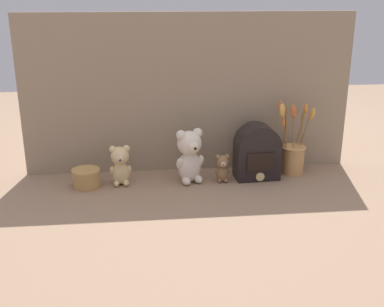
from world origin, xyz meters
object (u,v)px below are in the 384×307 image
Objects in this scene: teddy_bear_small at (222,167)px; flower_vase at (293,153)px; teddy_bear_large at (190,155)px; teddy_bear_medium at (120,164)px; vintage_radio at (257,153)px; decorative_tin_tall at (86,178)px.

flower_vase is (0.32, 0.07, 0.03)m from teddy_bear_small.
teddy_bear_large reaches higher than teddy_bear_medium.
flower_vase is (0.75, 0.05, 0.00)m from teddy_bear_medium.
vintage_radio reaches higher than teddy_bear_large.
decorative_tin_tall is (-0.89, -0.07, -0.05)m from flower_vase.
teddy_bear_small reaches higher than decorative_tin_tall.
teddy_bear_small is 0.33m from flower_vase.
teddy_bear_medium is 0.15m from decorative_tin_tall.
flower_vase is at bearing 12.97° from vintage_radio.
decorative_tin_tall is (-0.14, -0.01, -0.05)m from teddy_bear_medium.
teddy_bear_small is at bearing 0.06° from decorative_tin_tall.
teddy_bear_medium reaches higher than decorative_tin_tall.
teddy_bear_medium is 0.71× the size of vintage_radio.
teddy_bear_small is at bearing -168.33° from flower_vase.
flower_vase reaches higher than teddy_bear_medium.
teddy_bear_large is 0.71× the size of flower_vase.
teddy_bear_small is 0.16m from vintage_radio.
teddy_bear_large is at bearing 175.30° from teddy_bear_small.
teddy_bear_large is 0.15m from teddy_bear_small.
teddy_bear_large is at bearing 1.59° from decorative_tin_tall.
decorative_tin_tall is at bearing -179.94° from teddy_bear_small.
vintage_radio is at bearing 1.47° from teddy_bear_medium.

